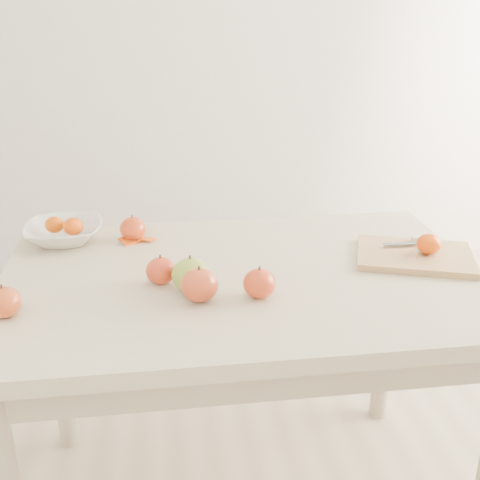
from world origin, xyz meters
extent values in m
plane|color=white|center=(0.00, 1.75, 1.35)|extent=(3.50, 0.00, 3.50)
cube|color=beige|center=(0.00, 0.00, 0.73)|extent=(1.20, 0.80, 0.04)
cylinder|color=#BCAA8E|center=(-0.54, 0.34, 0.35)|extent=(0.06, 0.06, 0.71)
cylinder|color=#BCAA8E|center=(0.54, 0.34, 0.35)|extent=(0.06, 0.06, 0.71)
cube|color=tan|center=(0.46, 0.03, 0.76)|extent=(0.35, 0.30, 0.02)
ellipsoid|color=#E24207|center=(0.49, 0.02, 0.80)|extent=(0.06, 0.06, 0.05)
imported|color=white|center=(-0.47, 0.28, 0.78)|extent=(0.22, 0.22, 0.05)
ellipsoid|color=#DB5607|center=(-0.50, 0.29, 0.80)|extent=(0.05, 0.05, 0.05)
ellipsoid|color=#D74507|center=(-0.44, 0.27, 0.80)|extent=(0.06, 0.06, 0.05)
cube|color=#DE510F|center=(-0.28, 0.25, 0.75)|extent=(0.07, 0.07, 0.01)
cube|color=#EC5910|center=(-0.24, 0.26, 0.75)|extent=(0.06, 0.05, 0.01)
cube|color=silver|center=(0.52, 0.10, 0.78)|extent=(0.08, 0.02, 0.01)
cube|color=#35383C|center=(0.44, 0.07, 0.78)|extent=(0.10, 0.02, 0.00)
ellipsoid|color=#6B9F27|center=(-0.13, -0.08, 0.79)|extent=(0.09, 0.09, 0.08)
ellipsoid|color=maroon|center=(-0.54, -0.15, 0.78)|extent=(0.08, 0.08, 0.07)
ellipsoid|color=maroon|center=(-0.28, 0.27, 0.78)|extent=(0.07, 0.07, 0.07)
ellipsoid|color=maroon|center=(-0.12, -0.13, 0.79)|extent=(0.09, 0.09, 0.08)
ellipsoid|color=maroon|center=(0.02, -0.13, 0.78)|extent=(0.08, 0.08, 0.07)
ellipsoid|color=maroon|center=(-0.20, -0.03, 0.78)|extent=(0.07, 0.07, 0.07)
camera|label=1|loc=(-0.19, -1.35, 1.39)|focal=45.00mm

